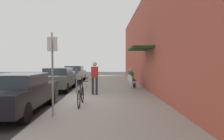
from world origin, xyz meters
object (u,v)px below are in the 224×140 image
at_px(parked_car_0, 18,92).
at_px(cafe_chair_2, 130,80).
at_px(street_sign, 53,68).
at_px(pedestrian_standing, 95,76).
at_px(bicycle_0, 81,96).
at_px(cafe_chair_0, 133,82).
at_px(parked_car_2, 74,73).
at_px(seated_patron_1, 132,77).
at_px(parking_meter, 77,79).
at_px(cafe_chair_1, 131,80).
at_px(seated_patron_2, 131,77).
at_px(parked_car_1, 58,79).

distance_m(parked_car_0, cafe_chair_2, 8.07).
distance_m(street_sign, pedestrian_standing, 4.35).
xyz_separation_m(parked_car_0, bicycle_0, (2.16, 0.65, -0.25)).
bearing_deg(cafe_chair_0, parked_car_0, -133.88).
bearing_deg(parked_car_2, cafe_chair_0, -56.86).
bearing_deg(bicycle_0, seated_patron_1, 63.31).
height_order(parking_meter, cafe_chair_1, parking_meter).
distance_m(parked_car_0, parked_car_2, 12.22).
distance_m(cafe_chair_2, seated_patron_2, 0.20).
xyz_separation_m(parked_car_2, cafe_chair_1, (4.75, -6.30, -0.13)).
bearing_deg(bicycle_0, parked_car_0, -163.13).
bearing_deg(street_sign, cafe_chair_1, 64.72).
distance_m(parked_car_0, bicycle_0, 2.27).
relative_size(parking_meter, cafe_chair_1, 1.52).
distance_m(parking_meter, bicycle_0, 2.98).
distance_m(bicycle_0, cafe_chair_1, 5.87).
distance_m(parked_car_2, pedestrian_standing, 9.36).
bearing_deg(parked_car_1, pedestrian_standing, -46.64).
distance_m(parked_car_1, cafe_chair_2, 4.79).
bearing_deg(parked_car_0, street_sign, -32.86).
bearing_deg(parked_car_2, parked_car_0, -90.00).
bearing_deg(cafe_chair_2, bicycle_0, -113.86).
height_order(bicycle_0, cafe_chair_1, bicycle_0).
height_order(parking_meter, pedestrian_standing, pedestrian_standing).
height_order(parked_car_1, parked_car_2, parked_car_2).
distance_m(parked_car_0, seated_patron_1, 7.64).
relative_size(street_sign, pedestrian_standing, 1.53).
height_order(parked_car_0, seated_patron_1, seated_patron_1).
height_order(parked_car_2, cafe_chair_2, parked_car_2).
xyz_separation_m(bicycle_0, cafe_chair_0, (2.59, 4.29, 0.14)).
height_order(parked_car_1, seated_patron_2, parked_car_1).
relative_size(bicycle_0, cafe_chair_0, 1.97).
relative_size(parked_car_2, street_sign, 1.69).
bearing_deg(cafe_chair_1, parking_meter, -143.42).
xyz_separation_m(bicycle_0, seated_patron_2, (2.65, 5.86, 0.34)).
bearing_deg(cafe_chair_0, pedestrian_standing, -142.13).
bearing_deg(parked_car_0, parking_meter, 66.36).
bearing_deg(bicycle_0, seated_patron_2, 65.65).
bearing_deg(parked_car_0, seated_patron_2, 53.57).
xyz_separation_m(cafe_chair_1, seated_patron_1, (0.06, 0.02, 0.19)).
bearing_deg(bicycle_0, cafe_chair_0, 58.82).
bearing_deg(seated_patron_2, cafe_chair_2, 178.91).
relative_size(parked_car_0, bicycle_0, 2.57).
bearing_deg(seated_patron_1, cafe_chair_1, -165.50).
xyz_separation_m(cafe_chair_0, seated_patron_2, (0.06, 1.58, 0.19)).
bearing_deg(parked_car_0, parked_car_2, 90.00).
relative_size(parked_car_1, seated_patron_1, 3.41).
bearing_deg(parking_meter, parked_car_0, -113.64).
bearing_deg(parking_meter, seated_patron_1, 36.26).
height_order(bicycle_0, cafe_chair_2, bicycle_0).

